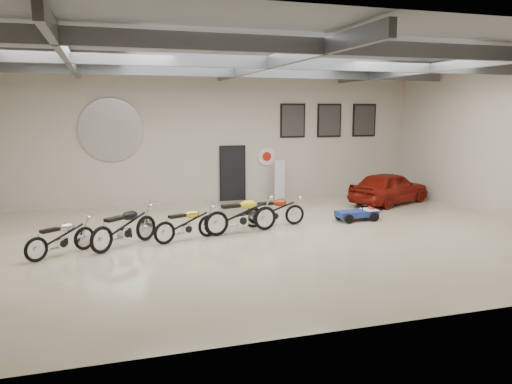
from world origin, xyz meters
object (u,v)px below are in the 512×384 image
object	(u,v)px
motorcycle_gold	(187,223)
motorcycle_red	(274,210)
vintage_car	(389,188)
banner_stand	(280,179)
motorcycle_yellow	(241,214)
motorcycle_black	(124,226)
go_kart	(361,211)
motorcycle_silver	(61,237)

from	to	relation	value
motorcycle_gold	motorcycle_red	bearing A→B (deg)	-1.79
motorcycle_red	vintage_car	world-z (taller)	vintage_car
banner_stand	vintage_car	distance (m)	4.20
motorcycle_yellow	motorcycle_red	bearing A→B (deg)	15.55
motorcycle_black	motorcycle_yellow	bearing A→B (deg)	-30.41
motorcycle_red	go_kart	distance (m)	2.94
motorcycle_black	motorcycle_yellow	xyz separation A→B (m)	(3.29, 0.53, 0.02)
motorcycle_black	motorcycle_silver	bearing A→B (deg)	154.26
banner_stand	motorcycle_black	xyz separation A→B (m)	(-6.17, -5.31, -0.29)
motorcycle_black	motorcycle_gold	xyz separation A→B (m)	(1.64, 0.16, -0.06)
banner_stand	motorcycle_black	distance (m)	8.15
motorcycle_gold	motorcycle_silver	bearing A→B (deg)	169.68
motorcycle_silver	vintage_car	size ratio (longest dim) A/B	0.51
banner_stand	motorcycle_yellow	distance (m)	5.59
banner_stand	motorcycle_black	world-z (taller)	banner_stand
banner_stand	motorcycle_silver	xyz separation A→B (m)	(-7.69, -5.68, -0.36)
motorcycle_black	banner_stand	bearing A→B (deg)	1.13
motorcycle_silver	motorcycle_yellow	bearing A→B (deg)	-25.60
banner_stand	vintage_car	bearing A→B (deg)	-42.58
motorcycle_yellow	vintage_car	bearing A→B (deg)	13.20
motorcycle_gold	go_kart	world-z (taller)	motorcycle_gold
motorcycle_silver	go_kart	size ratio (longest dim) A/B	1.12
motorcycle_silver	motorcycle_yellow	size ratio (longest dim) A/B	0.84
motorcycle_black	motorcycle_yellow	size ratio (longest dim) A/B	0.97
motorcycle_red	go_kart	size ratio (longest dim) A/B	1.17
banner_stand	motorcycle_yellow	xyz separation A→B (m)	(-2.88, -4.78, -0.27)
motorcycle_red	motorcycle_gold	bearing A→B (deg)	-162.56
motorcycle_gold	motorcycle_yellow	xyz separation A→B (m)	(1.64, 0.37, 0.08)
motorcycle_gold	go_kart	bearing A→B (deg)	-11.21
motorcycle_gold	motorcycle_red	world-z (taller)	motorcycle_red
motorcycle_gold	banner_stand	bearing A→B (deg)	28.67
motorcycle_black	vintage_car	xyz separation A→B (m)	(9.87, 3.33, 0.06)
banner_stand	vintage_car	size ratio (longest dim) A/B	0.47
motorcycle_black	vintage_car	distance (m)	10.42
motorcycle_silver	motorcycle_red	distance (m)	6.18
go_kart	vintage_car	xyz separation A→B (m)	(2.45, 2.27, 0.32)
banner_stand	motorcycle_red	size ratio (longest dim) A/B	0.88
motorcycle_silver	motorcycle_black	xyz separation A→B (m)	(1.52, 0.37, 0.08)
motorcycle_silver	motorcycle_red	world-z (taller)	motorcycle_red
motorcycle_red	go_kart	xyz separation A→B (m)	(2.93, -0.04, -0.20)
motorcycle_red	banner_stand	bearing A→B (deg)	67.42
motorcycle_gold	vintage_car	distance (m)	8.82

